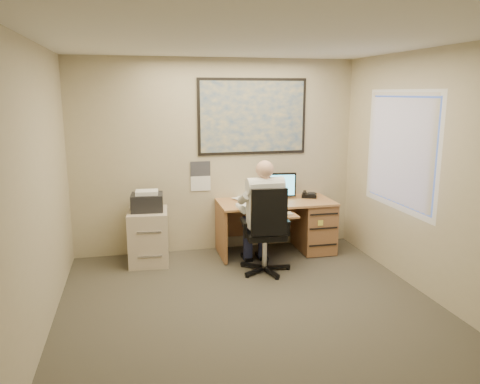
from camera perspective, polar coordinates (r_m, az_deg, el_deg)
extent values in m
cube|color=#3C392F|center=(4.88, 2.09, -15.18)|extent=(4.00, 4.50, 0.00)
cube|color=white|center=(4.37, 2.37, 18.17)|extent=(4.00, 4.50, 0.00)
cube|color=#BAAD8D|center=(6.60, -2.89, 4.35)|extent=(4.00, 0.00, 2.70)
cube|color=#BAAD8D|center=(2.42, 16.48, -9.92)|extent=(4.00, 0.00, 2.70)
cube|color=#BAAD8D|center=(4.37, -24.01, -0.68)|extent=(0.00, 4.50, 2.70)
cube|color=#BAAD8D|center=(5.31, 23.55, 1.46)|extent=(0.00, 4.50, 2.70)
cube|color=tan|center=(6.53, 4.39, -1.24)|extent=(1.60, 0.75, 0.03)
cube|color=#9F6A41|center=(6.82, 8.97, -4.05)|extent=(0.45, 0.70, 0.70)
cube|color=#9F6A41|center=(6.45, -2.32, -4.85)|extent=(0.04, 0.70, 0.70)
cube|color=#9F6A41|center=(6.92, 3.51, -2.90)|extent=(1.55, 0.03, 0.55)
cylinder|color=black|center=(6.70, 4.83, -0.70)|extent=(0.18, 0.18, 0.02)
cube|color=black|center=(6.64, 4.91, 0.87)|extent=(0.46, 0.08, 0.34)
cube|color=#52BDDF|center=(6.61, 4.97, 0.83)|extent=(0.40, 0.05, 0.29)
cube|color=tan|center=(6.10, 4.44, -2.94)|extent=(0.55, 0.30, 0.02)
cube|color=beige|center=(6.09, 4.44, -2.73)|extent=(0.43, 0.14, 0.02)
cube|color=black|center=(6.82, 8.43, -0.42)|extent=(0.27, 0.26, 0.05)
cylinder|color=silver|center=(6.45, 2.51, -0.56)|extent=(0.07, 0.07, 0.15)
cylinder|color=white|center=(6.63, 2.98, -0.43)|extent=(0.08, 0.08, 0.10)
cube|color=white|center=(6.41, 0.55, -1.22)|extent=(0.60, 0.56, 0.02)
cube|color=#1E4C93|center=(6.64, 1.55, 9.17)|extent=(1.56, 0.03, 1.06)
cube|color=white|center=(6.59, -4.84, 1.94)|extent=(0.28, 0.01, 0.42)
cube|color=beige|center=(6.36, -11.08, -5.34)|extent=(0.55, 0.65, 0.71)
cube|color=black|center=(6.24, -11.25, -1.23)|extent=(0.43, 0.39, 0.22)
cube|color=white|center=(6.19, -11.30, -0.04)|extent=(0.30, 0.24, 0.05)
cylinder|color=silver|center=(5.98, 3.02, -7.24)|extent=(0.06, 0.06, 0.42)
cube|color=black|center=(5.90, 3.04, -5.14)|extent=(0.51, 0.51, 0.07)
cube|color=black|center=(5.59, 3.93, -2.46)|extent=(0.44, 0.10, 0.57)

